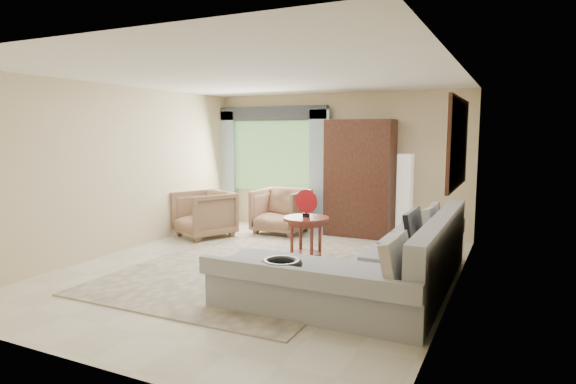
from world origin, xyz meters
The scene contains 17 objects.
ground centered at (0.00, 0.00, 0.00)m, with size 6.00×6.00×0.00m, color silver.
area_rug centered at (-0.18, 0.03, 0.01)m, with size 3.00×4.00×0.02m, color #C2B59A.
sectional_sofa centered at (1.78, -0.18, 0.28)m, with size 2.30×3.46×0.90m.
tv_screen centered at (2.05, 0.08, 0.72)m, with size 0.06×0.74×0.48m, color black.
garden_hose centered at (1.00, -1.36, 0.55)m, with size 0.43×0.43×0.09m, color black.
coffee_table centered at (0.40, 0.64, 0.35)m, with size 0.66×0.66×0.66m.
red_disc centered at (0.40, 0.64, 0.89)m, with size 0.34×0.34×0.03m, color maroon.
armchair_left centered at (-1.92, 1.38, 0.42)m, with size 0.89×0.91×0.83m, color #88614A.
armchair_right centered at (-0.81, 2.25, 0.42)m, with size 0.89×0.92×0.84m, color #977352.
potted_plant centered at (-2.37, 2.41, 0.25)m, with size 0.46×0.40×0.51m, color #999999.
armoire centered at (0.55, 2.72, 1.05)m, with size 1.20×0.55×2.10m, color black.
floor_lamp centered at (1.35, 2.78, 0.75)m, with size 0.24×0.24×1.50m, color silver.
window centered at (-1.35, 2.97, 1.40)m, with size 1.80×0.04×1.40m, color #669E59.
curtain_left centered at (-2.40, 2.88, 1.15)m, with size 0.40×0.08×2.30m, color #9EB7CC.
curtain_right centered at (-0.30, 2.88, 1.15)m, with size 0.40×0.08×2.30m, color #9EB7CC.
valance centered at (-1.35, 2.90, 2.25)m, with size 2.40×0.12×0.26m, color #1E232D.
wall_mirror centered at (2.46, 0.35, 1.75)m, with size 0.05×1.70×1.05m.
Camera 1 is at (3.12, -5.63, 1.88)m, focal length 30.00 mm.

